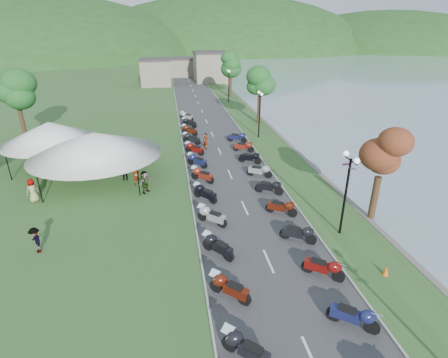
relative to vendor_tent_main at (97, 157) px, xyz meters
name	(u,v)px	position (x,y,z in m)	size (l,w,h in m)	color
road	(212,134)	(10.62, 11.56, -1.99)	(7.00, 120.00, 0.02)	#3E3E41
hills_backdrop	(174,49)	(10.62, 171.56, -2.00)	(360.00, 120.00, 76.00)	#285621
far_building	(179,69)	(8.62, 56.56, 0.50)	(18.00, 16.00, 5.00)	gray
moto_row_left	(209,204)	(8.14, -6.53, -1.45)	(2.60, 52.12, 1.10)	#331411
moto_row_right	(282,207)	(12.84, -7.69, -1.45)	(2.60, 34.20, 1.10)	#331411
vendor_tent_main	(97,157)	(0.00, 0.00, 0.00)	(6.76, 6.76, 4.00)	white
vendor_tent_side	(53,144)	(-4.36, 3.93, 0.00)	(5.50, 5.50, 4.00)	white
tree_lakeside	(380,171)	(18.48, -9.00, 1.30)	(2.37, 2.37, 6.59)	#266B27
pedestrian_a	(137,185)	(3.04, -1.43, -2.00)	(0.56, 0.41, 1.52)	slate
pedestrian_b	(95,168)	(-0.88, 2.94, -2.00)	(0.88, 0.48, 1.81)	slate
pedestrian_c	(39,252)	(-1.76, -9.63, -2.00)	(0.99, 0.41, 1.53)	slate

